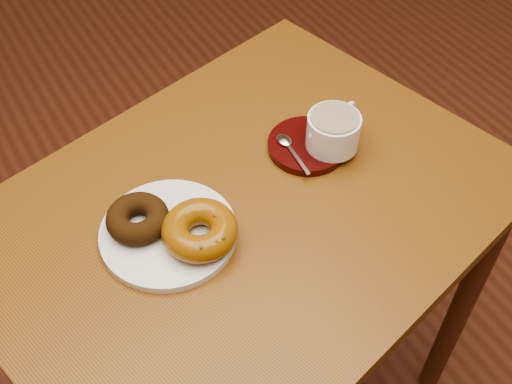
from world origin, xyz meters
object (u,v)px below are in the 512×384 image
donut_plate (168,233)px  coffee_cup (334,130)px  saucer (307,146)px  cafe_table (246,252)px

donut_plate → coffee_cup: bearing=4.2°
donut_plate → saucer: saucer is taller
coffee_cup → donut_plate: bearing=158.9°
saucer → coffee_cup: bearing=-35.2°
saucer → coffee_cup: (0.04, -0.02, 0.04)m
donut_plate → coffee_cup: coffee_cup is taller
cafe_table → donut_plate: 0.19m
donut_plate → coffee_cup: size_ratio=1.84×
cafe_table → coffee_cup: 0.26m
cafe_table → donut_plate: bearing=163.2°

